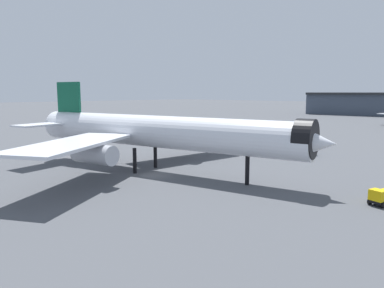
% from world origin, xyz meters
% --- Properties ---
extents(ground, '(900.00, 900.00, 0.00)m').
position_xyz_m(ground, '(0.00, 0.00, 0.00)').
color(ground, '#4C4F54').
extents(airliner_near_gate, '(54.07, 48.66, 14.47)m').
position_xyz_m(airliner_near_gate, '(-1.73, 1.67, 6.37)').
color(airliner_near_gate, silver).
rests_on(airliner_near_gate, ground).
extents(service_truck_front, '(5.75, 3.16, 3.00)m').
position_xyz_m(service_truck_front, '(6.63, 33.86, 1.59)').
color(service_truck_front, black).
rests_on(service_truck_front, ground).
extents(baggage_tug_wing, '(2.56, 3.50, 1.85)m').
position_xyz_m(baggage_tug_wing, '(30.09, 8.12, 0.97)').
color(baggage_tug_wing, black).
rests_on(baggage_tug_wing, ground).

